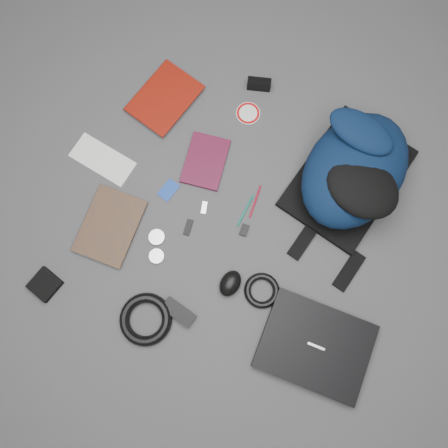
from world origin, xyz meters
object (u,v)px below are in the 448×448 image
(laptop, at_px, (315,346))
(dvd_case, at_px, (205,161))
(textbook_red, at_px, (145,84))
(comic_book, at_px, (86,217))
(backpack, at_px, (355,170))
(compact_camera, at_px, (259,84))
(pouch, at_px, (45,284))
(power_brick, at_px, (179,312))
(mouse, at_px, (230,283))

(laptop, distance_m, dvd_case, 0.73)
(textbook_red, relative_size, comic_book, 1.00)
(backpack, height_order, compact_camera, backpack)
(dvd_case, xyz_separation_m, pouch, (-0.38, -0.58, 0.00))
(laptop, height_order, compact_camera, compact_camera)
(backpack, distance_m, compact_camera, 0.48)
(backpack, bearing_deg, laptop, -68.44)
(backpack, xyz_separation_m, laptop, (0.04, -0.58, -0.08))
(laptop, xyz_separation_m, comic_book, (-0.87, 0.18, -0.01))
(textbook_red, bearing_deg, pouch, -75.72)
(comic_book, bearing_deg, textbook_red, 90.07)
(compact_camera, xyz_separation_m, power_brick, (-0.02, -0.86, -0.01))
(comic_book, bearing_deg, power_brick, -23.91)
(compact_camera, xyz_separation_m, mouse, (0.12, -0.72, 0.00))
(power_brick, bearing_deg, laptop, 21.56)
(compact_camera, bearing_deg, power_brick, -102.39)
(backpack, relative_size, mouse, 5.29)
(laptop, height_order, power_brick, laptop)
(textbook_red, distance_m, pouch, 0.79)
(mouse, distance_m, pouch, 0.62)
(dvd_case, bearing_deg, textbook_red, 142.05)
(compact_camera, bearing_deg, laptop, -73.31)
(compact_camera, relative_size, mouse, 0.93)
(dvd_case, xyz_separation_m, compact_camera, (0.10, 0.33, 0.02))
(laptop, xyz_separation_m, compact_camera, (-0.44, 0.83, 0.01))
(backpack, height_order, laptop, backpack)
(textbook_red, bearing_deg, laptop, -20.53)
(textbook_red, bearing_deg, dvd_case, -15.48)
(mouse, distance_m, power_brick, 0.19)
(backpack, distance_m, mouse, 0.56)
(comic_book, relative_size, compact_camera, 2.94)
(backpack, height_order, mouse, backpack)
(laptop, bearing_deg, power_brick, -172.13)
(compact_camera, height_order, mouse, same)
(pouch, bearing_deg, comic_book, 79.72)
(mouse, relative_size, pouch, 1.05)
(backpack, bearing_deg, comic_book, -136.15)
(pouch, bearing_deg, dvd_case, 56.71)
(textbook_red, distance_m, compact_camera, 0.42)
(backpack, bearing_deg, pouch, -125.09)
(backpack, distance_m, dvd_case, 0.51)
(compact_camera, bearing_deg, pouch, -128.72)
(dvd_case, relative_size, compact_camera, 2.27)
(mouse, bearing_deg, pouch, -150.43)
(pouch, bearing_deg, laptop, 5.02)
(laptop, bearing_deg, pouch, -171.05)
(dvd_case, distance_m, compact_camera, 0.35)
(backpack, relative_size, textbook_red, 1.96)
(comic_book, height_order, mouse, mouse)
(compact_camera, relative_size, power_brick, 0.76)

